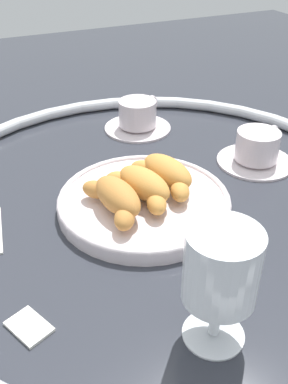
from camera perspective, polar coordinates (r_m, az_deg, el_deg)
ground_plane at (r=0.71m, az=1.18°, el=-0.86°), size 2.20×2.20×0.00m
table_chrome_rim at (r=0.70m, az=1.19°, el=-0.04°), size 0.78×0.78×0.02m
pastry_plate at (r=0.68m, az=-0.00°, el=-1.22°), size 0.26×0.26×0.02m
croissant_large at (r=0.69m, az=2.90°, el=2.32°), size 0.13×0.08×0.04m
croissant_small at (r=0.66m, az=-0.21°, el=0.84°), size 0.13×0.09×0.04m
croissant_extra at (r=0.63m, az=-3.62°, el=-0.74°), size 0.14×0.07×0.04m
coffee_cup_near at (r=0.82m, az=14.21°, el=5.27°), size 0.14×0.14×0.06m
coffee_cup_far at (r=0.92m, az=-0.77°, el=9.55°), size 0.14×0.14×0.06m
juice_glass_right at (r=0.45m, az=9.80°, el=-9.86°), size 0.08×0.08×0.14m
sugar_packet at (r=0.53m, az=-14.46°, el=-16.13°), size 0.06×0.05×0.01m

